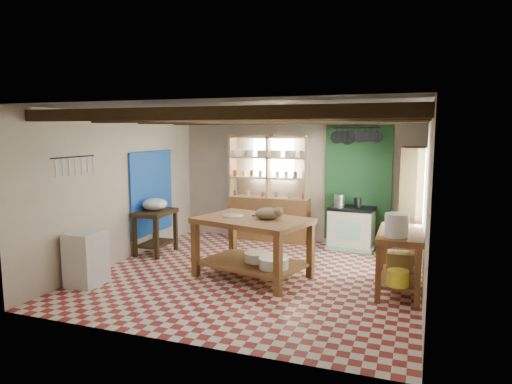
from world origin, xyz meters
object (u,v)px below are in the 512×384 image
(white_cabinet, at_px, (86,258))
(right_counter, at_px, (400,262))
(work_table, at_px, (253,248))
(stove, at_px, (351,228))
(prep_table, at_px, (156,232))
(cat, at_px, (268,214))

(white_cabinet, bearing_deg, right_counter, 14.99)
(work_table, bearing_deg, white_cabinet, -137.60)
(stove, relative_size, white_cabinet, 1.05)
(prep_table, distance_m, right_counter, 4.42)
(work_table, bearing_deg, cat, 11.31)
(work_table, relative_size, right_counter, 1.36)
(prep_table, relative_size, right_counter, 0.67)
(work_table, xyz_separation_m, cat, (0.25, -0.01, 0.56))
(white_cabinet, height_order, cat, cat)
(cat, bearing_deg, work_table, -178.69)
(work_table, height_order, white_cabinet, work_table)
(cat, bearing_deg, prep_table, 168.41)
(work_table, relative_size, cat, 4.12)
(right_counter, distance_m, cat, 2.03)
(stove, distance_m, cat, 2.55)
(white_cabinet, distance_m, right_counter, 4.58)
(work_table, bearing_deg, stove, 76.62)
(work_table, relative_size, white_cabinet, 2.06)
(white_cabinet, distance_m, cat, 2.79)
(white_cabinet, height_order, right_counter, right_counter)
(work_table, bearing_deg, prep_table, 176.99)
(stove, bearing_deg, prep_table, -151.15)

